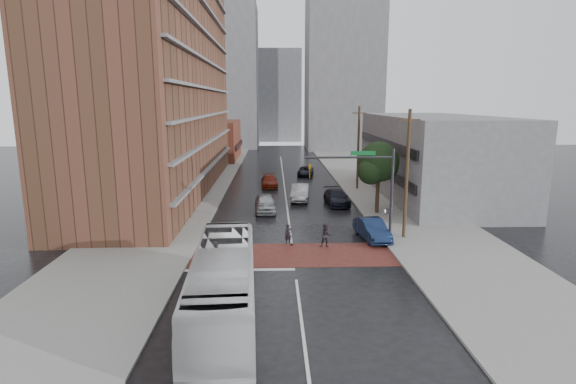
{
  "coord_description": "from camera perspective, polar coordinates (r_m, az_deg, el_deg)",
  "views": [
    {
      "loc": [
        -1.29,
        -29.38,
        10.53
      ],
      "look_at": [
        -0.2,
        5.41,
        3.5
      ],
      "focal_mm": 28.0,
      "sensor_mm": 36.0,
      "label": 1
    }
  ],
  "objects": [
    {
      "name": "car_travel_c",
      "position": [
        56.36,
        -2.38,
        1.39
      ],
      "size": [
        2.29,
        5.06,
        1.44
      ],
      "primitive_type": "imported",
      "rotation": [
        0.0,
        0.0,
        0.06
      ],
      "color": "maroon",
      "rests_on": "ground"
    },
    {
      "name": "car_travel_a",
      "position": [
        43.68,
        -2.92,
        -1.41
      ],
      "size": [
        2.23,
        5.04,
        1.69
      ],
      "primitive_type": "imported",
      "rotation": [
        0.0,
        0.0,
        0.05
      ],
      "color": "#9A9DA1",
      "rests_on": "ground"
    },
    {
      "name": "apartment_block",
      "position": [
        54.98,
        -15.68,
        14.63
      ],
      "size": [
        10.0,
        44.0,
        28.0
      ],
      "primitive_type": "cube",
      "color": "brown",
      "rests_on": "ground"
    },
    {
      "name": "ground",
      "position": [
        31.24,
        0.69,
        -8.28
      ],
      "size": [
        160.0,
        160.0,
        0.0
      ],
      "primitive_type": "plane",
      "color": "black",
      "rests_on": "ground"
    },
    {
      "name": "distant_tower_east",
      "position": [
        102.8,
        7.02,
        15.51
      ],
      "size": [
        16.0,
        14.0,
        36.0
      ],
      "primitive_type": "cube",
      "color": "gray",
      "rests_on": "ground"
    },
    {
      "name": "car_parked_near",
      "position": [
        35.59,
        10.63,
        -4.66
      ],
      "size": [
        2.29,
        4.99,
        1.59
      ],
      "primitive_type": "imported",
      "rotation": [
        0.0,
        0.0,
        0.13
      ],
      "color": "#132143",
      "rests_on": "ground"
    },
    {
      "name": "crosswalk",
      "position": [
        31.71,
        0.65,
        -7.96
      ],
      "size": [
        14.0,
        5.0,
        0.02
      ],
      "primitive_type": "cube",
      "color": "brown",
      "rests_on": "ground"
    },
    {
      "name": "pedestrian_b",
      "position": [
        33.13,
        4.82,
        -5.56
      ],
      "size": [
        0.93,
        0.77,
        1.76
      ],
      "primitive_type": "imported",
      "rotation": [
        0.0,
        0.0,
        -0.12
      ],
      "color": "#272127",
      "rests_on": "ground"
    },
    {
      "name": "suv_travel",
      "position": [
        64.95,
        2.23,
        2.66
      ],
      "size": [
        2.78,
        4.9,
        1.29
      ],
      "primitive_type": "imported",
      "rotation": [
        0.0,
        0.0,
        -0.14
      ],
      "color": "black",
      "rests_on": "ground"
    },
    {
      "name": "car_parked_far",
      "position": [
        47.5,
        6.1,
        -0.53
      ],
      "size": [
        2.41,
        4.6,
        1.49
      ],
      "primitive_type": "imported",
      "rotation": [
        0.0,
        0.0,
        0.15
      ],
      "color": "#A6A9AE",
      "rests_on": "ground"
    },
    {
      "name": "distant_tower_west",
      "position": [
        108.27,
        -8.8,
        14.19
      ],
      "size": [
        18.0,
        16.0,
        32.0
      ],
      "primitive_type": "cube",
      "color": "gray",
      "rests_on": "ground"
    },
    {
      "name": "building_east",
      "position": [
        52.83,
        17.95,
        4.31
      ],
      "size": [
        11.0,
        26.0,
        9.0
      ],
      "primitive_type": "cube",
      "color": "gray",
      "rests_on": "ground"
    },
    {
      "name": "sidewalk_west",
      "position": [
        56.31,
        -12.21,
        0.46
      ],
      "size": [
        9.0,
        90.0,
        0.15
      ],
      "primitive_type": "cube",
      "color": "gray",
      "rests_on": "ground"
    },
    {
      "name": "transit_bus",
      "position": [
        22.7,
        -8.2,
        -11.46
      ],
      "size": [
        3.64,
        12.73,
        3.51
      ],
      "primitive_type": "imported",
      "rotation": [
        0.0,
        0.0,
        0.06
      ],
      "color": "silver",
      "rests_on": "ground"
    },
    {
      "name": "signal_mast",
      "position": [
        33.18,
        10.66,
        1.16
      ],
      "size": [
        6.5,
        0.3,
        7.2
      ],
      "color": "#2D2D33",
      "rests_on": "ground"
    },
    {
      "name": "storefront_west",
      "position": [
        84.36,
        -9.14,
        6.5
      ],
      "size": [
        8.0,
        16.0,
        7.0
      ],
      "primitive_type": "cube",
      "color": "brown",
      "rests_on": "ground"
    },
    {
      "name": "street_tree",
      "position": [
        42.96,
        11.44,
        3.44
      ],
      "size": [
        4.2,
        4.1,
        6.9
      ],
      "color": "#332319",
      "rests_on": "ground"
    },
    {
      "name": "utility_pole_far",
      "position": [
        54.59,
        8.91,
        5.62
      ],
      "size": [
        1.6,
        0.26,
        10.0
      ],
      "color": "#473321",
      "rests_on": "ground"
    },
    {
      "name": "pedestrian_a",
      "position": [
        33.84,
        0.04,
        -5.37
      ],
      "size": [
        0.61,
        0.45,
        1.51
      ],
      "primitive_type": "imported",
      "rotation": [
        0.0,
        0.0,
        0.18
      ],
      "color": "black",
      "rests_on": "ground"
    },
    {
      "name": "utility_pole_near",
      "position": [
        35.29,
        14.86,
        2.25
      ],
      "size": [
        1.6,
        0.26,
        10.0
      ],
      "color": "#473321",
      "rests_on": "ground"
    },
    {
      "name": "car_parked_mid",
      "position": [
        46.87,
        6.21,
        -0.68
      ],
      "size": [
        2.53,
        5.37,
        1.51
      ],
      "primitive_type": "imported",
      "rotation": [
        0.0,
        0.0,
        0.08
      ],
      "color": "black",
      "rests_on": "ground"
    },
    {
      "name": "distant_tower_center",
      "position": [
        124.4,
        -1.23,
        12.1
      ],
      "size": [
        12.0,
        10.0,
        24.0
      ],
      "primitive_type": "cube",
      "color": "gray",
      "rests_on": "ground"
    },
    {
      "name": "car_travel_b",
      "position": [
        48.6,
        1.56,
        -0.06
      ],
      "size": [
        2.4,
        5.4,
        1.72
      ],
      "primitive_type": "imported",
      "rotation": [
        0.0,
        0.0,
        -0.11
      ],
      "color": "#A0A2A8",
      "rests_on": "ground"
    },
    {
      "name": "sidewalk_east",
      "position": [
        56.84,
        11.24,
        0.6
      ],
      "size": [
        9.0,
        90.0,
        0.15
      ],
      "primitive_type": "cube",
      "color": "gray",
      "rests_on": "ground"
    }
  ]
}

